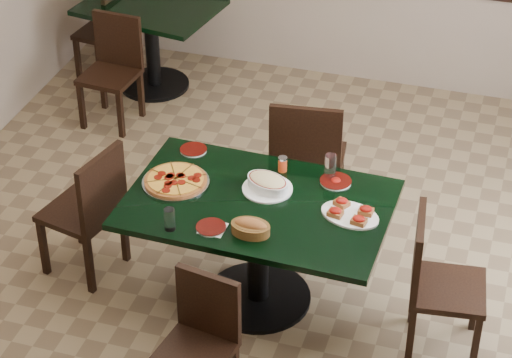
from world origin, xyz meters
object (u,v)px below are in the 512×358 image
(back_chair_left, at_px, (108,28))
(bread_basket, at_px, (251,227))
(back_table, at_px, (151,30))
(bruschetta_platter, at_px, (350,213))
(back_chair_near, at_px, (114,64))
(lasagna_casserole, at_px, (267,183))
(chair_right, at_px, (434,278))
(main_table, at_px, (258,227))
(pepperoni_pizza, at_px, (176,180))
(chair_near, at_px, (201,336))
(chair_left, at_px, (91,206))
(chair_far, at_px, (307,156))

(back_chair_left, bearing_deg, bread_basket, 44.85)
(back_table, xyz_separation_m, bruschetta_platter, (2.19, -2.34, 0.25))
(back_chair_near, distance_m, lasagna_casserole, 2.43)
(chair_right, distance_m, back_chair_left, 4.04)
(back_table, height_order, lasagna_casserole, lasagna_casserole)
(back_table, relative_size, chair_right, 1.30)
(main_table, bearing_deg, lasagna_casserole, 84.89)
(back_chair_near, height_order, back_chair_left, back_chair_near)
(back_chair_near, xyz_separation_m, lasagna_casserole, (1.75, -1.65, 0.31))
(pepperoni_pizza, height_order, bread_basket, bread_basket)
(bread_basket, bearing_deg, back_chair_near, 131.94)
(pepperoni_pizza, bearing_deg, back_chair_near, 124.52)
(pepperoni_pizza, bearing_deg, chair_near, -62.35)
(chair_left, bearing_deg, chair_far, 139.62)
(chair_far, xyz_separation_m, chair_near, (-0.14, -1.69, -0.12))
(back_chair_left, bearing_deg, bruschetta_platter, 54.37)
(chair_near, height_order, chair_left, chair_left)
(back_table, xyz_separation_m, chair_near, (1.59, -3.22, -0.08))
(bread_basket, bearing_deg, lasagna_casserole, 95.47)
(lasagna_casserole, distance_m, bruschetta_platter, 0.54)
(chair_left, relative_size, back_chair_near, 1.06)
(back_table, height_order, bread_basket, bread_basket)
(chair_far, xyz_separation_m, bread_basket, (-0.04, -1.13, 0.22))
(back_table, bearing_deg, chair_far, -32.60)
(main_table, distance_m, chair_right, 1.08)
(back_chair_left, bearing_deg, chair_right, 58.30)
(chair_right, xyz_separation_m, chair_left, (-2.15, 0.05, 0.01))
(chair_left, distance_m, back_chair_near, 1.94)
(chair_far, distance_m, back_chair_left, 2.70)
(main_table, bearing_deg, bruschetta_platter, 3.76)
(back_chair_left, bearing_deg, pepperoni_pizza, 39.84)
(chair_near, bearing_deg, bread_basket, 89.13)
(back_chair_left, bearing_deg, lasagna_casserole, 49.32)
(back_chair_near, relative_size, lasagna_casserole, 2.71)
(chair_far, distance_m, chair_right, 1.35)
(chair_far, relative_size, back_chair_near, 1.16)
(bruschetta_platter, bearing_deg, back_chair_left, 153.28)
(back_table, relative_size, chair_far, 1.18)
(chair_far, relative_size, chair_right, 1.10)
(back_table, height_order, chair_near, chair_near)
(back_table, height_order, pepperoni_pizza, pepperoni_pizza)
(back_table, bearing_deg, chair_near, -54.87)
(main_table, height_order, chair_far, chair_far)
(chair_left, xyz_separation_m, pepperoni_pizza, (0.55, 0.08, 0.25))
(main_table, height_order, bruschetta_platter, bruschetta_platter)
(back_table, bearing_deg, pepperoni_pizza, -55.44)
(main_table, distance_m, chair_left, 1.08)
(chair_far, xyz_separation_m, bruschetta_platter, (0.46, -0.81, 0.21))
(chair_far, bearing_deg, back_chair_near, -34.85)
(chair_far, height_order, bruschetta_platter, chair_far)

